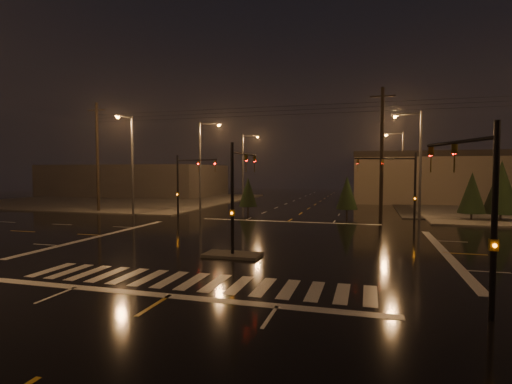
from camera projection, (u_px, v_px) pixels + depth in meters
ground at (253, 243)px, 24.95m from camera, size 140.00×140.00×0.00m
sidewalk_nw at (122, 200)px, 61.91m from camera, size 36.00×36.00×0.12m
median_island at (233, 255)px, 21.10m from camera, size 3.00×1.60×0.15m
crosswalk at (192, 281)px, 16.30m from camera, size 15.00×2.60×0.01m
stop_bar_near at (169, 296)px, 14.38m from camera, size 16.00×0.50×0.01m
stop_bar_far at (288, 222)px, 35.53m from camera, size 16.00×0.50×0.01m
commercial_block at (136, 180)px, 74.66m from camera, size 30.00×18.00×5.60m
signal_mast_median at (238, 185)px, 21.81m from camera, size 0.25×4.59×6.00m
signal_mast_ne at (402, 180)px, 31.92m from camera, size 4.84×1.86×6.00m
signal_mast_nw at (186, 179)px, 37.07m from camera, size 4.84×1.86×6.00m
signal_mast_se at (478, 196)px, 12.62m from camera, size 1.55×3.87×6.00m
streetlight_1 at (203, 160)px, 44.98m from camera, size 2.77×0.32×10.00m
streetlight_2 at (245, 163)px, 60.36m from camera, size 2.77×0.32×10.00m
streetlight_3 at (417, 157)px, 37.00m from camera, size 2.77×0.32×10.00m
streetlight_4 at (400, 162)px, 56.22m from camera, size 2.77×0.32×10.00m
streetlight_5 at (130, 158)px, 39.73m from camera, size 0.32×2.77×10.00m
utility_pole_0 at (97, 156)px, 44.05m from camera, size 2.20×0.32×12.00m
utility_pole_1 at (382, 153)px, 35.92m from camera, size 2.20×0.32×12.00m
conifer_0 at (472, 193)px, 36.11m from camera, size 2.38×2.38×4.43m
conifer_1 at (501, 187)px, 35.67m from camera, size 3.06×3.06×5.48m
conifer_3 at (248, 192)px, 42.94m from camera, size 2.00×2.00×3.83m
conifer_4 at (347, 193)px, 39.73m from camera, size 2.13×2.13×4.03m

